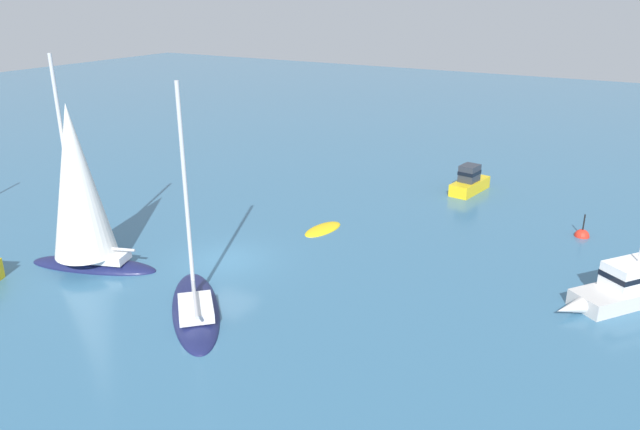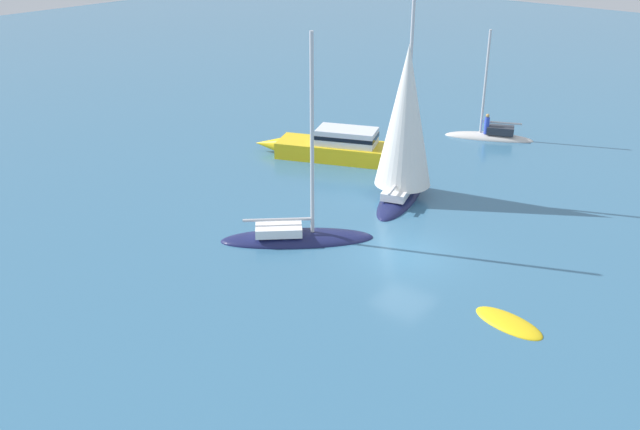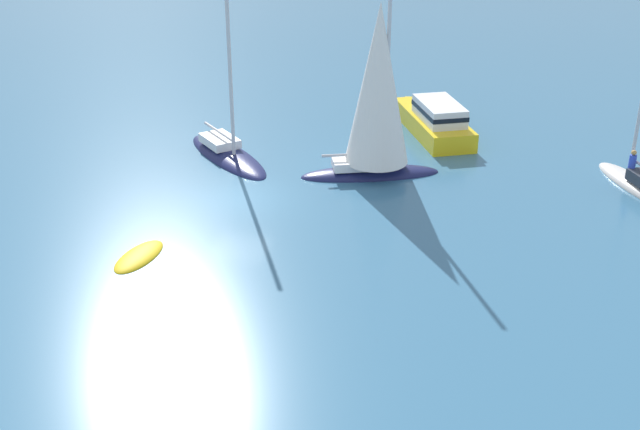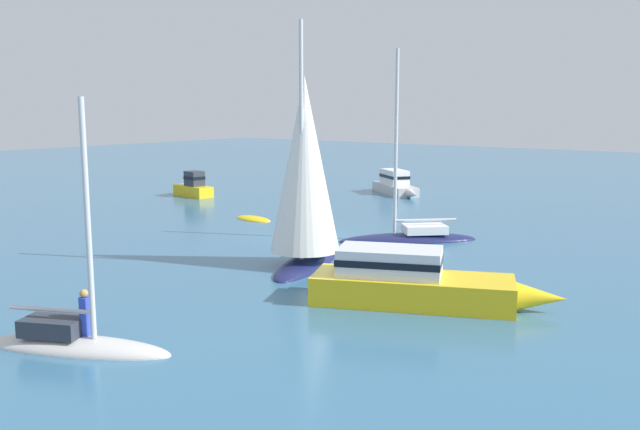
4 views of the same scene
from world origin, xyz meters
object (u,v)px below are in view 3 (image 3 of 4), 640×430
Objects in this scene: sailboat at (227,153)px; yacht at (377,97)px; motor_cruiser at (433,118)px; ketch at (636,183)px; dinghy at (139,257)px.

sailboat is 8.41m from yacht.
yacht is at bearing 137.73° from motor_cruiser.
sailboat is 1.17× the size of motor_cruiser.
motor_cruiser is 7.48m from yacht.
dinghy is (11.05, -19.43, -0.19)m from ketch.
sailboat reaches higher than dinghy.
motor_cruiser is at bearing 76.13° from sailboat.
sailboat reaches higher than motor_cruiser.
sailboat is at bearing 8.25° from dinghy.
yacht reaches higher than ketch.
ketch is at bearing -143.22° from motor_cruiser.
motor_cruiser is 1.14× the size of ketch.
yacht reaches higher than motor_cruiser.
motor_cruiser is 2.82× the size of dinghy.
motor_cruiser is at bearing -22.17° from dinghy.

